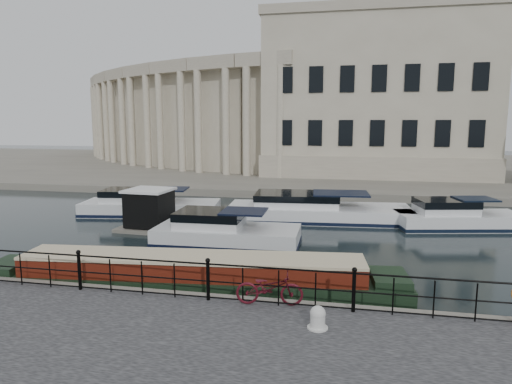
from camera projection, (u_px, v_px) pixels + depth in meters
ground_plane at (229, 290)px, 15.12m from camera, size 160.00×160.00×0.00m
far_bank at (316, 167)px, 52.83m from camera, size 120.00×42.00×0.55m
railing at (208, 278)px, 12.76m from camera, size 24.14×0.14×1.22m
civic_building at (305, 107)px, 47.83m from camera, size 53.55×31.84×16.85m
bicycle at (269, 288)px, 12.45m from camera, size 1.91×0.85×0.97m
mooring_bollard at (318, 318)px, 11.05m from camera, size 0.51×0.51×0.57m
narrowboat at (192, 280)px, 15.02m from camera, size 14.15×3.29×1.52m
harbour_hut at (150, 211)px, 23.47m from camera, size 3.10×2.64×2.18m
cabin_cruisers at (278, 217)px, 24.83m from camera, size 24.89×9.54×1.99m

